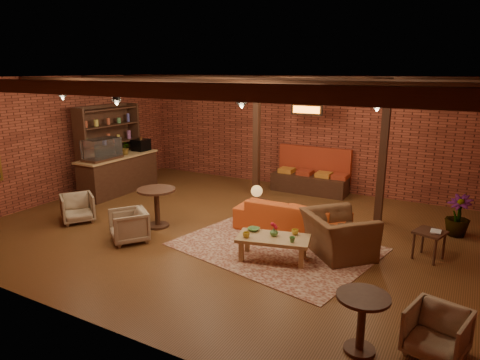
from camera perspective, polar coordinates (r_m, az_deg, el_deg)
The scene contains 27 objects.
floor at distance 9.40m, azimuth -1.81°, elevation -6.42°, with size 10.00×10.00×0.00m, color #432910.
ceiling at distance 8.78m, azimuth -1.98°, elevation 13.49°, with size 10.00×8.00×0.02m, color black.
wall_back at distance 12.50m, azimuth 7.63°, elevation 6.31°, with size 10.00×0.02×3.20m, color maroon.
wall_front at distance 5.99m, azimuth -21.98°, elevation -3.61°, with size 10.00×0.02×3.20m, color maroon.
wall_left at distance 12.26m, azimuth -22.46°, elevation 5.18°, with size 0.02×8.00×3.20m, color maroon.
ceiling_beams at distance 8.78m, azimuth -1.98°, elevation 12.70°, with size 9.80×6.40×0.22m, color #321910, non-canonical shape.
ceiling_pipe at distance 10.19m, azimuth 2.77°, elevation 11.65°, with size 0.12×0.12×9.60m, color black.
post_left at distance 11.48m, azimuth 2.23°, elevation 5.70°, with size 0.16×0.16×3.20m, color #321910.
post_right at distance 9.83m, azimuth 18.56°, elevation 3.47°, with size 0.16×0.16×3.20m, color #321910.
service_counter at distance 12.39m, azimuth -15.90°, elevation 2.04°, with size 0.80×2.50×1.60m, color #321910, non-canonical shape.
plant_counter at distance 12.38m, azimuth -15.06°, elevation 4.08°, with size 0.35×0.39×0.30m, color #337F33.
shelving_hutch at distance 12.66m, azimuth -17.00°, elevation 4.07°, with size 0.52×2.00×2.40m, color #321910, non-canonical shape.
banquette at distance 12.09m, azimuth 9.31°, elevation 0.65°, with size 2.10×0.70×1.00m, color maroon, non-canonical shape.
service_sign at distance 11.37m, azimuth 8.90°, elevation 9.26°, with size 0.86×0.06×0.30m, color orange.
ceiling_spotlights at distance 8.79m, azimuth -1.96°, elevation 11.27°, with size 6.40×4.40×0.28m, color black, non-canonical shape.
rug at distance 8.47m, azimuth 4.82°, elevation -8.84°, with size 3.58×2.73×0.01m, color maroon.
sofa at distance 9.15m, azimuth 6.96°, elevation -4.80°, with size 2.37×0.93×0.69m, color #C3491B.
coffee_table at distance 7.79m, azimuth 4.38°, elevation -7.88°, with size 1.41×0.94×0.69m.
side_table_lamp at distance 9.67m, azimuth 2.24°, elevation -1.86°, with size 0.46×0.46×0.83m.
round_table_left at distance 9.48m, azimuth -11.04°, elevation -2.79°, with size 0.82×0.82×0.86m.
armchair_a at distance 10.36m, azimuth -20.86°, elevation -3.35°, with size 0.68×0.63×0.70m, color #BBAF91.
armchair_b at distance 8.88m, azimuth -14.61°, elevation -5.73°, with size 0.69×0.65×0.71m, color #BBAF91.
armchair_right at distance 8.12m, azimuth 12.98°, elevation -6.18°, with size 1.23×0.80×1.08m, color brown.
side_table_book at distance 8.48m, azimuth 24.01°, elevation -6.50°, with size 0.61×0.61×0.56m.
round_table_right at distance 5.58m, azimuth 15.95°, elevation -16.83°, with size 0.64×0.64×0.75m.
armchair_far at distance 5.90m, azimuth 24.79°, elevation -17.77°, with size 0.65×0.61×0.67m, color #BBAF91.
plant_tall at distance 9.71m, azimuth 27.66°, elevation 0.66°, with size 1.47×1.47×2.62m, color #4C7F4C.
Camera 1 is at (4.52, -7.52, 3.36)m, focal length 32.00 mm.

